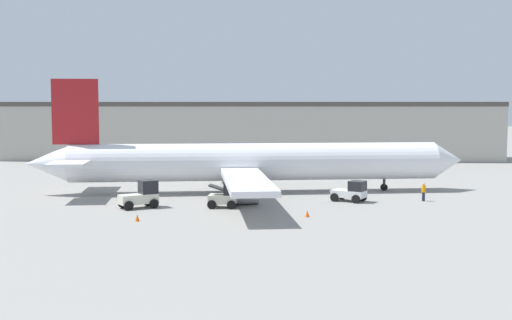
{
  "coord_description": "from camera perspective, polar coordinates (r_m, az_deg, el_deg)",
  "views": [
    {
      "loc": [
        2.39,
        -65.41,
        9.05
      ],
      "look_at": [
        0.0,
        0.0,
        3.34
      ],
      "focal_mm": 45.0,
      "sensor_mm": 36.0,
      "label": 1
    }
  ],
  "objects": [
    {
      "name": "baggage_tug",
      "position": [
        60.34,
        8.48,
        -2.8
      ],
      "size": [
        3.48,
        3.08,
        1.97
      ],
      "rotation": [
        0.0,
        0.0,
        -0.51
      ],
      "color": "silver",
      "rests_on": "ground_plane"
    },
    {
      "name": "belt_loader_truck",
      "position": [
        56.24,
        -2.78,
        -3.19
      ],
      "size": [
        2.58,
        2.02,
        2.25
      ],
      "rotation": [
        0.0,
        0.0,
        -0.05
      ],
      "color": "beige",
      "rests_on": "ground_plane"
    },
    {
      "name": "pushback_tug",
      "position": [
        56.93,
        -10.15,
        -3.12
      ],
      "size": [
        3.55,
        3.15,
        2.4
      ],
      "rotation": [
        0.0,
        0.0,
        0.58
      ],
      "color": "beige",
      "rests_on": "ground_plane"
    },
    {
      "name": "terminal_building",
      "position": [
        105.89,
        -1.01,
        2.64
      ],
      "size": [
        81.68,
        11.8,
        9.4
      ],
      "color": "#ADA89E",
      "rests_on": "ground_plane"
    },
    {
      "name": "ground_crew_worker",
      "position": [
        61.99,
        14.67,
        -2.71
      ],
      "size": [
        0.38,
        0.38,
        1.72
      ],
      "rotation": [
        0.0,
        0.0,
        4.25
      ],
      "color": "#1E2338",
      "rests_on": "ground_plane"
    },
    {
      "name": "safety_cone_far",
      "position": [
        51.85,
        4.58,
        -4.77
      ],
      "size": [
        0.36,
        0.36,
        0.55
      ],
      "color": "#EF590F",
      "rests_on": "ground_plane"
    },
    {
      "name": "ground_plane",
      "position": [
        66.08,
        -0.0,
        -2.88
      ],
      "size": [
        400.0,
        400.0,
        0.0
      ],
      "primitive_type": "plane",
      "color": "gray"
    },
    {
      "name": "safety_cone_near",
      "position": [
        50.67,
        -10.51,
        -5.07
      ],
      "size": [
        0.36,
        0.36,
        0.55
      ],
      "color": "#EF590F",
      "rests_on": "ground_plane"
    },
    {
      "name": "airplane",
      "position": [
        65.63,
        -0.89,
        -0.22
      ],
      "size": [
        44.95,
        38.65,
        11.54
      ],
      "rotation": [
        0.0,
        0.0,
        0.14
      ],
      "color": "white",
      "rests_on": "ground_plane"
    }
  ]
}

